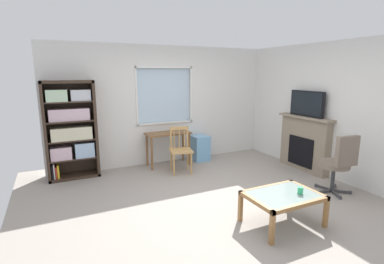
# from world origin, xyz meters

# --- Properties ---
(ground) EXTENTS (5.84, 5.62, 0.02)m
(ground) POSITION_xyz_m (0.00, 0.00, -0.01)
(ground) COLOR #9E9389
(wall_back_with_window) EXTENTS (4.84, 0.15, 2.51)m
(wall_back_with_window) POSITION_xyz_m (-0.00, 2.31, 1.23)
(wall_back_with_window) COLOR silver
(wall_back_with_window) RESTS_ON ground
(wall_right) EXTENTS (0.12, 4.82, 2.51)m
(wall_right) POSITION_xyz_m (2.48, 0.00, 1.26)
(wall_right) COLOR silver
(wall_right) RESTS_ON ground
(bookshelf) EXTENTS (0.90, 0.38, 1.82)m
(bookshelf) POSITION_xyz_m (-1.93, 2.07, 0.94)
(bookshelf) COLOR #38281E
(bookshelf) RESTS_ON ground
(desk_under_window) EXTENTS (0.94, 0.43, 0.72)m
(desk_under_window) POSITION_xyz_m (-0.05, 1.96, 0.59)
(desk_under_window) COLOR brown
(desk_under_window) RESTS_ON ground
(wooden_chair) EXTENTS (0.49, 0.48, 0.90)m
(wooden_chair) POSITION_xyz_m (0.01, 1.45, 0.46)
(wooden_chair) COLOR tan
(wooden_chair) RESTS_ON ground
(plastic_drawer_unit) EXTENTS (0.35, 0.40, 0.56)m
(plastic_drawer_unit) POSITION_xyz_m (0.73, 2.01, 0.28)
(plastic_drawer_unit) COLOR #72ADDB
(plastic_drawer_unit) RESTS_ON ground
(fireplace) EXTENTS (0.26, 1.23, 1.10)m
(fireplace) POSITION_xyz_m (2.33, 0.50, 0.55)
(fireplace) COLOR gray
(fireplace) RESTS_ON ground
(tv) EXTENTS (0.06, 0.80, 0.50)m
(tv) POSITION_xyz_m (2.31, 0.50, 1.35)
(tv) COLOR black
(tv) RESTS_ON fireplace
(office_chair) EXTENTS (0.57, 0.58, 1.00)m
(office_chair) POSITION_xyz_m (1.86, -0.65, 0.55)
(office_chair) COLOR #7A6B5B
(office_chair) RESTS_ON ground
(coffee_table) EXTENTS (0.93, 0.67, 0.42)m
(coffee_table) POSITION_xyz_m (0.38, -1.00, 0.36)
(coffee_table) COLOR #8C9E99
(coffee_table) RESTS_ON ground
(sippy_cup) EXTENTS (0.07, 0.07, 0.09)m
(sippy_cup) POSITION_xyz_m (0.58, -1.09, 0.47)
(sippy_cup) COLOR #33B770
(sippy_cup) RESTS_ON coffee_table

